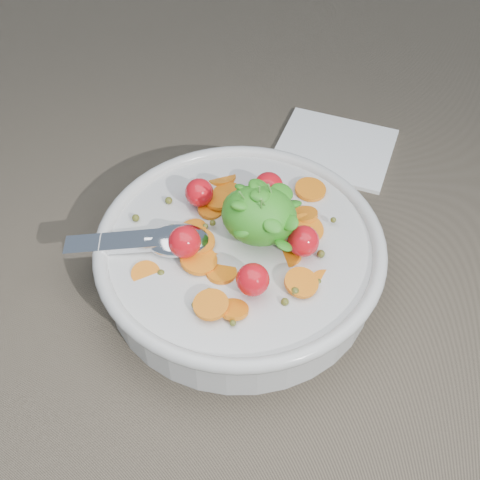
# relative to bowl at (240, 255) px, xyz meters

# --- Properties ---
(ground) EXTENTS (6.00, 6.00, 0.00)m
(ground) POSITION_rel_bowl_xyz_m (0.03, 0.01, -0.03)
(ground) COLOR #726551
(ground) RESTS_ON ground
(bowl) EXTENTS (0.31, 0.29, 0.12)m
(bowl) POSITION_rel_bowl_xyz_m (0.00, 0.00, 0.00)
(bowl) COLOR silver
(bowl) RESTS_ON ground
(napkin) EXTENTS (0.15, 0.13, 0.01)m
(napkin) POSITION_rel_bowl_xyz_m (0.06, 0.23, -0.03)
(napkin) COLOR white
(napkin) RESTS_ON ground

